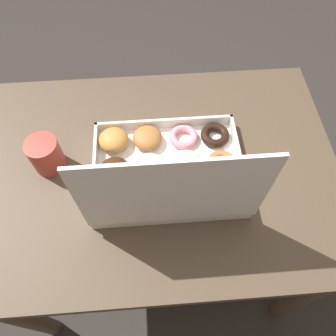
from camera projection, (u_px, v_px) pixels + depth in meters
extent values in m
plane|color=#2D2826|center=(162.00, 245.00, 1.52)|extent=(8.00, 8.00, 0.00)
cube|color=#4C3D2D|center=(158.00, 170.00, 0.93)|extent=(1.02, 0.72, 0.03)
cylinder|color=#4C3D2D|center=(263.00, 142.00, 1.41)|extent=(0.06, 0.06, 0.67)
cylinder|color=#4C3D2D|center=(46.00, 155.00, 1.38)|extent=(0.06, 0.06, 0.67)
cylinder|color=#4C3D2D|center=(304.00, 295.00, 1.09)|extent=(0.06, 0.06, 0.67)
cylinder|color=#4C3D2D|center=(24.00, 318.00, 1.05)|extent=(0.06, 0.06, 0.67)
cube|color=white|center=(168.00, 171.00, 0.91)|extent=(0.40, 0.31, 0.01)
cube|color=white|center=(164.00, 123.00, 0.97)|extent=(0.40, 0.01, 0.04)
cube|color=white|center=(173.00, 218.00, 0.81)|extent=(0.40, 0.01, 0.04)
cube|color=white|center=(240.00, 162.00, 0.90)|extent=(0.01, 0.31, 0.04)
cube|color=white|center=(95.00, 172.00, 0.88)|extent=(0.01, 0.31, 0.04)
cube|color=white|center=(174.00, 195.00, 0.68)|extent=(0.40, 0.01, 0.26)
torus|color=black|center=(215.00, 135.00, 0.95)|extent=(0.08, 0.08, 0.02)
torus|color=pink|center=(184.00, 137.00, 0.95)|extent=(0.08, 0.08, 0.02)
ellipsoid|color=#9E6633|center=(147.00, 138.00, 0.94)|extent=(0.08, 0.08, 0.04)
ellipsoid|color=#B77A38|center=(114.00, 140.00, 0.93)|extent=(0.08, 0.08, 0.05)
torus|color=#9E6633|center=(222.00, 164.00, 0.90)|extent=(0.08, 0.08, 0.02)
ellipsoid|color=white|center=(187.00, 164.00, 0.89)|extent=(0.08, 0.08, 0.05)
ellipsoid|color=white|center=(150.00, 167.00, 0.89)|extent=(0.08, 0.08, 0.04)
ellipsoid|color=#381E11|center=(114.00, 170.00, 0.88)|extent=(0.08, 0.08, 0.04)
torus|color=#9E6633|center=(225.00, 197.00, 0.85)|extent=(0.08, 0.08, 0.02)
ellipsoid|color=tan|center=(190.00, 198.00, 0.84)|extent=(0.08, 0.08, 0.04)
ellipsoid|color=#381E11|center=(154.00, 198.00, 0.84)|extent=(0.08, 0.08, 0.05)
torus|color=#B77A38|center=(114.00, 204.00, 0.84)|extent=(0.08, 0.08, 0.02)
cylinder|color=#A3382D|center=(46.00, 155.00, 0.88)|extent=(0.09, 0.09, 0.10)
cylinder|color=black|center=(40.00, 145.00, 0.84)|extent=(0.07, 0.07, 0.01)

